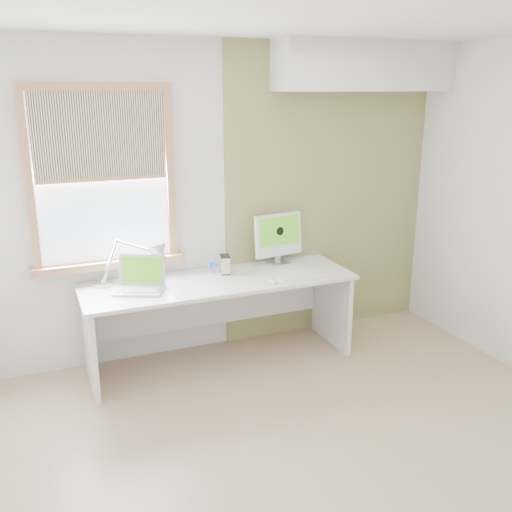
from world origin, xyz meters
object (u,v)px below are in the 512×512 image
desk (218,300)px  desk_lamp (149,259)px  laptop (140,281)px  external_drive (225,264)px  imac (278,236)px

desk → desk_lamp: 0.66m
desk_lamp → laptop: bearing=-123.9°
laptop → external_drive: bearing=9.5°
desk_lamp → laptop: size_ratio=1.42×
laptop → desk: bearing=4.1°
desk → external_drive: bearing=38.6°
desk_lamp → laptop: desk_lamp is taller
desk → imac: (0.63, 0.17, 0.45)m
desk → laptop: laptop is taller
desk → laptop: 0.69m
external_drive → imac: (0.53, 0.09, 0.17)m
desk → desk_lamp: size_ratio=3.45×
imac → desk_lamp: bearing=-177.0°
laptop → imac: imac is taller
external_drive → desk: bearing=-141.4°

